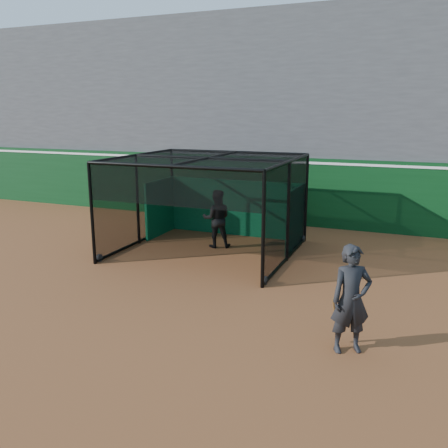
% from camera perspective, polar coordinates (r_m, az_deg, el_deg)
% --- Properties ---
extents(ground, '(120.00, 120.00, 0.00)m').
position_cam_1_polar(ground, '(10.62, -5.21, -9.60)').
color(ground, brown).
rests_on(ground, ground).
extents(outfield_wall, '(50.00, 0.50, 2.50)m').
position_cam_1_polar(outfield_wall, '(17.99, 7.17, 4.14)').
color(outfield_wall, '#0A3714').
rests_on(outfield_wall, ground).
extents(grandstand, '(50.00, 7.85, 8.95)m').
position_cam_1_polar(grandstand, '(21.43, 10.13, 14.06)').
color(grandstand, '#4C4C4F').
rests_on(grandstand, ground).
extents(batting_cage, '(4.97, 4.70, 2.82)m').
position_cam_1_polar(batting_cage, '(14.11, -1.91, 2.21)').
color(batting_cage, black).
rests_on(batting_cage, ground).
extents(batter, '(1.08, 0.97, 1.81)m').
position_cam_1_polar(batter, '(14.69, -0.89, 0.65)').
color(batter, black).
rests_on(batter, ground).
extents(on_deck_player, '(0.84, 0.75, 1.94)m').
position_cam_1_polar(on_deck_player, '(8.58, 15.03, -8.75)').
color(on_deck_player, black).
rests_on(on_deck_player, ground).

